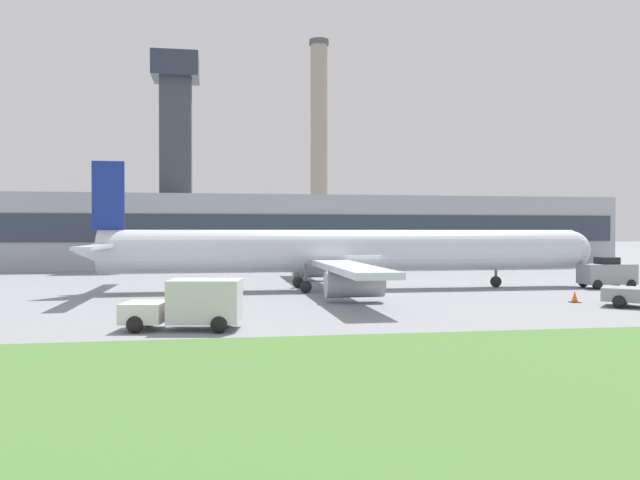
{
  "coord_description": "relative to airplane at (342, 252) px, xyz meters",
  "views": [
    {
      "loc": [
        -9.9,
        -41.81,
        4.08
      ],
      "look_at": [
        -2.83,
        1.32,
        3.51
      ],
      "focal_mm": 35.0,
      "sensor_mm": 36.0,
      "label": 1
    }
  ],
  "objects": [
    {
      "name": "baggage_truck",
      "position": [
        -9.72,
        -16.64,
        -1.61
      ],
      "size": [
        5.1,
        3.09,
        2.09
      ],
      "color": "white",
      "rests_on": "ground_plane"
    },
    {
      "name": "terminal_building",
      "position": [
        0.75,
        31.88,
        1.81
      ],
      "size": [
        73.26,
        15.81,
        24.79
      ],
      "color": "#9EA3AD",
      "rests_on": "ground_plane"
    },
    {
      "name": "smokestack_left",
      "position": [
        9.76,
        70.1,
        17.16
      ],
      "size": [
        3.59,
        3.59,
        39.31
      ],
      "color": "gray",
      "rests_on": "ground_plane"
    },
    {
      "name": "ground_plane",
      "position": [
        1.29,
        -1.32,
        -2.64
      ],
      "size": [
        400.0,
        400.0,
        0.0
      ],
      "primitive_type": "plane",
      "color": "gray"
    },
    {
      "name": "pushback_tug",
      "position": [
        19.21,
        -1.98,
        -1.61
      ],
      "size": [
        3.74,
        2.64,
        2.25
      ],
      "color": "gray",
      "rests_on": "ground_plane"
    },
    {
      "name": "airplane",
      "position": [
        0.0,
        0.0,
        0.0
      ],
      "size": [
        37.0,
        30.15,
        8.78
      ],
      "color": "silver",
      "rests_on": "ground_plane"
    },
    {
      "name": "traffic_cone_near_nose",
      "position": [
        11.75,
        -10.02,
        -2.33
      ],
      "size": [
        0.55,
        0.55,
        0.67
      ],
      "color": "black",
      "rests_on": "ground_plane"
    }
  ]
}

